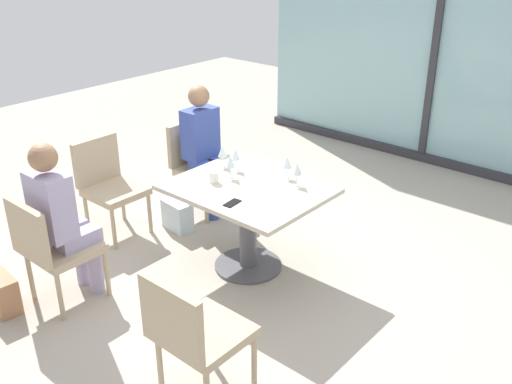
{
  "coord_description": "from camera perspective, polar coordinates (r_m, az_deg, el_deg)",
  "views": [
    {
      "loc": [
        2.72,
        -3.06,
        2.58
      ],
      "look_at": [
        0.0,
        0.1,
        0.65
      ],
      "focal_mm": 40.32,
      "sensor_mm": 36.0,
      "label": 1
    }
  ],
  "objects": [
    {
      "name": "coffee_cup",
      "position": [
        4.57,
        -4.22,
        1.49
      ],
      "size": [
        0.08,
        0.08,
        0.09
      ],
      "primitive_type": "cylinder",
      "color": "white",
      "rests_on": "dining_table_main"
    },
    {
      "name": "wine_glass_2",
      "position": [
        4.49,
        4.09,
        2.24
      ],
      "size": [
        0.07,
        0.07,
        0.18
      ],
      "color": "silver",
      "rests_on": "dining_table_main"
    },
    {
      "name": "chair_front_left",
      "position": [
        4.41,
        -19.66,
        -4.99
      ],
      "size": [
        0.46,
        0.5,
        0.87
      ],
      "color": "tan",
      "rests_on": "ground_plane"
    },
    {
      "name": "ground_plane",
      "position": [
        4.84,
        -0.78,
        -7.37
      ],
      "size": [
        12.0,
        12.0,
        0.0
      ],
      "primitive_type": "plane",
      "color": "#A89E8E"
    },
    {
      "name": "wine_glass_0",
      "position": [
        4.77,
        -2.05,
        3.7
      ],
      "size": [
        0.07,
        0.07,
        0.18
      ],
      "color": "silver",
      "rests_on": "dining_table_main"
    },
    {
      "name": "wine_glass_3",
      "position": [
        4.84,
        -3.37,
        4.01
      ],
      "size": [
        0.07,
        0.07,
        0.18
      ],
      "color": "silver",
      "rests_on": "dining_table_main"
    },
    {
      "name": "dining_table_main",
      "position": [
        4.57,
        -0.82,
        -1.59
      ],
      "size": [
        1.19,
        0.94,
        0.73
      ],
      "color": "#BCB29E",
      "rests_on": "ground_plane"
    },
    {
      "name": "chair_far_left",
      "position": [
        5.64,
        -5.77,
        3.02
      ],
      "size": [
        0.5,
        0.46,
        0.87
      ],
      "color": "tan",
      "rests_on": "ground_plane"
    },
    {
      "name": "chair_front_right",
      "position": [
        3.37,
        -6.26,
        -13.55
      ],
      "size": [
        0.46,
        0.5,
        0.87
      ],
      "color": "tan",
      "rests_on": "ground_plane"
    },
    {
      "name": "person_front_left",
      "position": [
        4.36,
        -18.82,
        -2.16
      ],
      "size": [
        0.34,
        0.39,
        1.26
      ],
      "color": "#9E93B7",
      "rests_on": "ground_plane"
    },
    {
      "name": "chair_side_end",
      "position": [
        5.34,
        -14.44,
        1.04
      ],
      "size": [
        0.5,
        0.46,
        0.87
      ],
      "color": "tan",
      "rests_on": "ground_plane"
    },
    {
      "name": "wine_glass_1",
      "position": [
        4.62,
        -2.57,
        2.96
      ],
      "size": [
        0.07,
        0.07,
        0.18
      ],
      "color": "silver",
      "rests_on": "dining_table_main"
    },
    {
      "name": "handbag_1",
      "position": [
        5.39,
        -7.8,
        -2.33
      ],
      "size": [
        0.32,
        0.19,
        0.28
      ],
      "primitive_type": "cube",
      "rotation": [
        0.0,
        0.0,
        -0.11
      ],
      "color": "silver",
      "rests_on": "ground_plane"
    },
    {
      "name": "person_far_left",
      "position": [
        5.49,
        -5.07,
        4.72
      ],
      "size": [
        0.39,
        0.34,
        1.26
      ],
      "color": "#384C9E",
      "rests_on": "ground_plane"
    },
    {
      "name": "cell_phone_on_table",
      "position": [
        4.23,
        -2.37,
        -1.1
      ],
      "size": [
        0.09,
        0.15,
        0.01
      ],
      "primitive_type": "cube",
      "rotation": [
        0.0,
        0.0,
        0.11
      ],
      "color": "black",
      "rests_on": "dining_table_main"
    },
    {
      "name": "wine_glass_4",
      "position": [
        4.61,
        3.08,
        2.92
      ],
      "size": [
        0.07,
        0.07,
        0.18
      ],
      "color": "silver",
      "rests_on": "dining_table_main"
    },
    {
      "name": "handbag_0",
      "position": [
        4.66,
        -23.87,
        -9.17
      ],
      "size": [
        0.31,
        0.19,
        0.28
      ],
      "primitive_type": "cube",
      "rotation": [
        0.0,
        0.0,
        -0.1
      ],
      "color": "#A3704C",
      "rests_on": "ground_plane"
    },
    {
      "name": "window_wall_backdrop",
      "position": [
        6.96,
        17.31,
        12.41
      ],
      "size": [
        4.52,
        0.1,
        2.7
      ],
      "color": "#8CB7BC",
      "rests_on": "ground_plane"
    }
  ]
}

